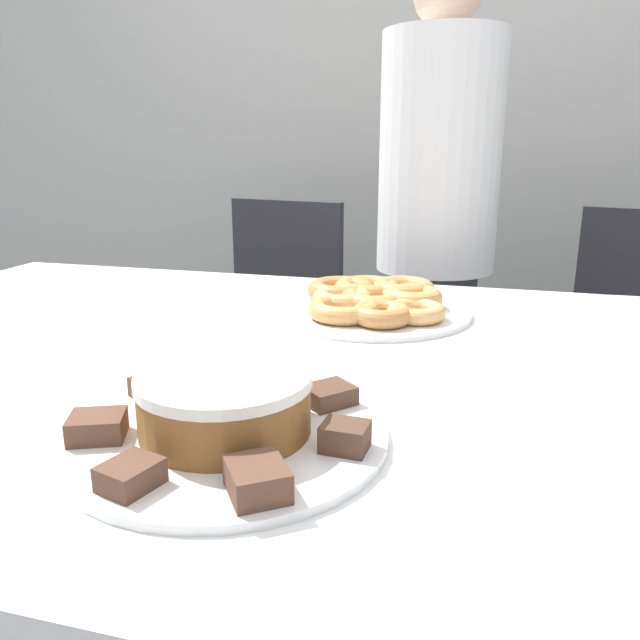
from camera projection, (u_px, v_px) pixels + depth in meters
The scene contains 24 objects.
wall_back at pixel (444, 80), 2.29m from camera, with size 8.00×0.05×2.60m.
table at pixel (337, 406), 0.92m from camera, with size 1.92×1.09×0.77m.
person_standing at pixel (435, 251), 1.67m from camera, with size 0.31×0.31×1.51m.
office_chair_left at pixel (266, 352), 2.01m from camera, with size 0.51×0.51×0.90m.
office_chair_right at pixel (633, 384), 1.74m from camera, with size 0.54×0.54×0.90m.
plate_cake at pixel (226, 435), 0.66m from camera, with size 0.34×0.34×0.01m.
plate_donuts at pixel (374, 311), 1.15m from camera, with size 0.36×0.36×0.01m.
frosted_cake at pixel (225, 402), 0.65m from camera, with size 0.18×0.18×0.06m.
lamington_0 at pixel (329, 395), 0.73m from camera, with size 0.07×0.07×0.02m.
lamington_1 at pixel (251, 375), 0.78m from camera, with size 0.05×0.05×0.03m.
lamington_2 at pixel (158, 388), 0.75m from camera, with size 0.07×0.07×0.02m.
lamington_3 at pixel (97, 426), 0.64m from camera, with size 0.07×0.06×0.03m.
lamington_4 at pixel (130, 475), 0.55m from camera, with size 0.05×0.06×0.02m.
lamington_5 at pixel (257, 479), 0.54m from camera, with size 0.07×0.08×0.03m.
lamington_6 at pixel (345, 436), 0.62m from camera, with size 0.05×0.04×0.03m.
donut_0 at pixel (374, 300), 1.15m from camera, with size 0.12×0.12×0.03m.
donut_1 at pixel (382, 314), 1.05m from camera, with size 0.10×0.10×0.03m.
donut_2 at pixel (416, 312), 1.07m from camera, with size 0.10×0.10×0.03m.
donut_3 at pixel (413, 298), 1.15m from camera, with size 0.11×0.11×0.04m.
donut_4 at pixel (403, 290), 1.21m from camera, with size 0.12×0.12×0.04m.
donut_5 at pixel (367, 289), 1.22m from camera, with size 0.13×0.13×0.04m.
donut_6 at pixel (341, 290), 1.22m from camera, with size 0.13×0.13×0.04m.
donut_7 at pixel (342, 299), 1.15m from camera, with size 0.11×0.11×0.03m.
donut_8 at pixel (344, 309), 1.08m from camera, with size 0.12×0.12×0.03m.
Camera 1 is at (0.20, -0.83, 1.08)m, focal length 35.00 mm.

